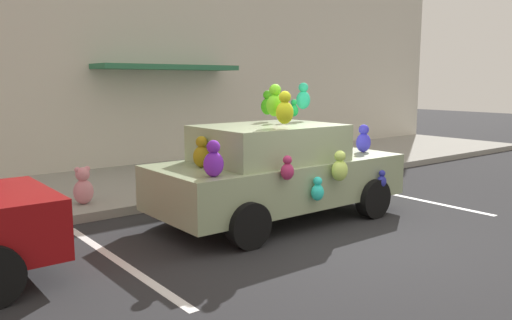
{
  "coord_description": "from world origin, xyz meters",
  "views": [
    {
      "loc": [
        -5.24,
        -4.88,
        2.23
      ],
      "look_at": [
        0.05,
        1.88,
        0.9
      ],
      "focal_mm": 36.13,
      "sensor_mm": 36.0,
      "label": 1
    }
  ],
  "objects": [
    {
      "name": "storefront_building",
      "position": [
        0.01,
        7.14,
        3.19
      ],
      "size": [
        24.0,
        1.25,
        6.4
      ],
      "color": "beige",
      "rests_on": "ground"
    },
    {
      "name": "parking_stripe_front",
      "position": [
        3.02,
        1.0,
        0.0
      ],
      "size": [
        0.12,
        3.6,
        0.01
      ],
      "primitive_type": "cube",
      "color": "silver",
      "rests_on": "ground"
    },
    {
      "name": "sidewalk",
      "position": [
        0.0,
        5.0,
        0.07
      ],
      "size": [
        24.0,
        4.0,
        0.15
      ],
      "primitive_type": "cube",
      "color": "gray",
      "rests_on": "ground"
    },
    {
      "name": "parking_stripe_rear",
      "position": [
        -2.81,
        1.0,
        0.0
      ],
      "size": [
        0.12,
        3.6,
        0.01
      ],
      "primitive_type": "cube",
      "color": "silver",
      "rests_on": "ground"
    },
    {
      "name": "plush_covered_car",
      "position": [
        0.01,
        1.27,
        0.81
      ],
      "size": [
        4.14,
        2.07,
        2.19
      ],
      "color": "#93A179",
      "rests_on": "ground"
    },
    {
      "name": "teddy_bear_on_sidewalk",
      "position": [
        -2.29,
        3.65,
        0.45
      ],
      "size": [
        0.34,
        0.28,
        0.65
      ],
      "color": "pink",
      "rests_on": "sidewalk"
    },
    {
      "name": "ground_plane",
      "position": [
        0.0,
        0.0,
        0.0
      ],
      "size": [
        60.0,
        60.0,
        0.0
      ],
      "primitive_type": "plane",
      "color": "#262628"
    }
  ]
}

